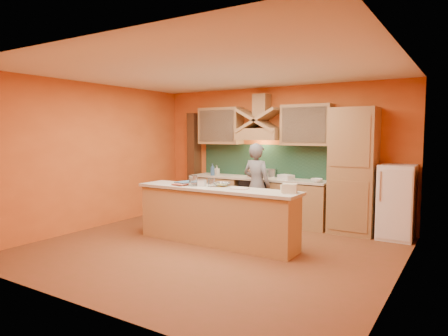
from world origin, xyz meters
The scene contains 36 objects.
floor centered at (0.00, 0.00, 0.00)m, with size 5.50×5.00×0.01m, color brown.
ceiling centered at (0.00, 0.00, 2.80)m, with size 5.50×5.00×0.01m, color white.
wall_back centered at (0.00, 2.50, 1.40)m, with size 5.50×0.02×2.80m, color orange.
wall_front centered at (0.00, -2.50, 1.40)m, with size 5.50×0.02×2.80m, color orange.
wall_left centered at (-2.75, 0.00, 1.40)m, with size 0.02×5.00×2.80m, color orange.
wall_right centered at (2.75, 0.00, 1.40)m, with size 0.02×5.00×2.80m, color orange.
base_cabinet_left centered at (-1.25, 2.20, 0.43)m, with size 1.10×0.60×0.86m, color #A3774A.
base_cabinet_right centered at (0.65, 2.20, 0.43)m, with size 1.10×0.60×0.86m, color #A3774A.
counter_top centered at (-0.30, 2.20, 0.90)m, with size 3.00×0.62×0.04m, color beige.
stove centered at (-0.30, 2.20, 0.45)m, with size 0.60×0.58×0.90m, color black.
backsplash centered at (-0.30, 2.48, 1.25)m, with size 3.00×0.03×0.70m, color #183627.
range_hood centered at (-0.30, 2.25, 1.82)m, with size 0.92×0.50×0.24m, color #A3774A.
hood_chimney centered at (-0.30, 2.35, 2.40)m, with size 0.30×0.30×0.50m, color #A3774A.
upper_cabinet_left centered at (-1.30, 2.33, 2.00)m, with size 1.00×0.35×0.80m, color #A3774A.
upper_cabinet_right centered at (0.70, 2.33, 2.00)m, with size 1.00×0.35×0.80m, color #A3774A.
pantry_column centered at (1.65, 2.20, 1.15)m, with size 0.80×0.60×2.30m, color #A3774A.
fridge centered at (2.40, 2.20, 0.65)m, with size 0.58×0.60×1.30m, color white.
trim_column_left centered at (-2.05, 2.35, 1.15)m, with size 0.20×0.30×2.30m, color #472816.
island_body centered at (-0.10, 0.30, 0.44)m, with size 2.80×0.55×0.88m, color tan.
island_top centered at (-0.10, 0.30, 0.92)m, with size 2.90×0.62×0.05m, color beige.
person centered at (-0.07, 1.70, 0.82)m, with size 0.60×0.39×1.65m, color slate.
pot_large centered at (-0.40, 2.16, 0.99)m, with size 0.26×0.26×0.18m, color silver.
pot_small centered at (-0.20, 2.25, 0.98)m, with size 0.22×0.22×0.15m, color silver.
soap_bottle_a centered at (-1.35, 2.24, 1.02)m, with size 0.09×0.09×0.20m, color beige.
soap_bottle_b centered at (-1.31, 2.01, 1.05)m, with size 0.10×0.10×0.26m, color #315788.
bowl_back centered at (1.01, 2.07, 0.95)m, with size 0.22×0.22×0.07m, color silver.
dish_rack centered at (0.36, 2.13, 0.97)m, with size 0.28×0.22×0.10m, color silver.
book_lower centered at (-0.87, 0.25, 0.96)m, with size 0.24×0.33×0.03m, color #AB4F3D.
book_upper centered at (-0.90, 0.40, 0.98)m, with size 0.26×0.35×0.03m, color #3B6283.
jar_large centered at (-0.54, 0.26, 1.03)m, with size 0.15×0.15×0.18m, color silver.
jar_small centered at (-0.23, 0.35, 1.01)m, with size 0.11×0.11×0.14m, color silver.
kitchen_scale centered at (-0.40, 0.31, 1.00)m, with size 0.12×0.12×0.10m, color silver.
mixing_bowl centered at (-0.09, 0.47, 0.98)m, with size 0.28×0.28×0.07m, color white.
cloth centered at (0.33, 0.33, 0.95)m, with size 0.26×0.20×0.02m, color beige.
grocery_bag_a centered at (1.17, 0.37, 1.02)m, with size 0.22×0.17×0.14m, color beige.
grocery_bag_b centered at (1.15, 0.39, 1.01)m, with size 0.20×0.16×0.12m, color beige.
Camera 1 is at (3.48, -5.18, 1.84)m, focal length 32.00 mm.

